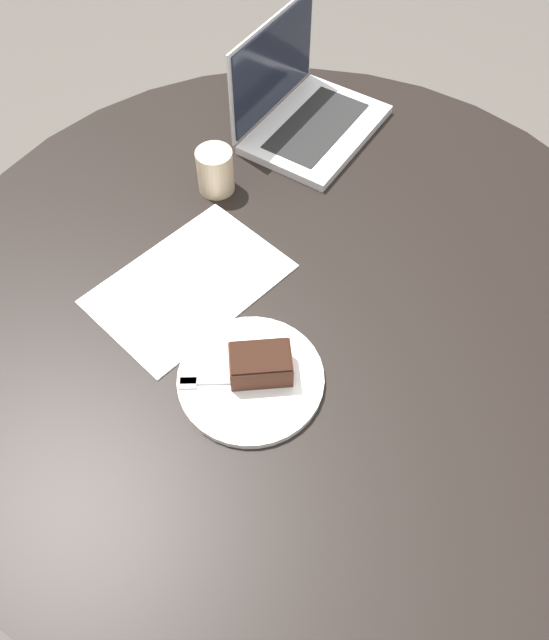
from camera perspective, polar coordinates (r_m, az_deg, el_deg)
ground_plane at (r=1.74m, az=1.27°, el=-12.31°), size 12.00×12.00×0.00m
dining_table at (r=1.19m, az=1.81°, el=-0.82°), size 1.32×1.32×0.74m
paper_document at (r=1.11m, az=-7.79°, el=3.32°), size 0.38×0.31×0.00m
plate at (r=0.99m, az=-2.18°, el=-5.39°), size 0.23×0.23×0.01m
cake_slice at (r=0.96m, az=-1.28°, el=-4.06°), size 0.11×0.10×0.05m
fork at (r=0.98m, az=-4.81°, el=-5.55°), size 0.16×0.10×0.00m
coffee_glass at (r=1.24m, az=-5.43°, el=13.42°), size 0.07×0.07×0.09m
laptop at (r=1.38m, az=2.77°, el=18.45°), size 0.36×0.33×0.22m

